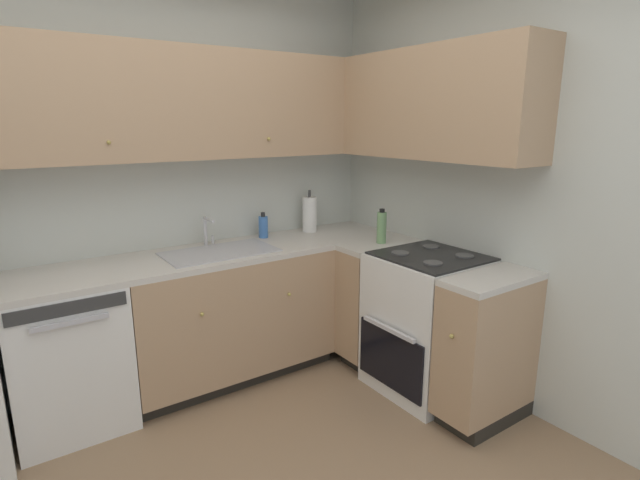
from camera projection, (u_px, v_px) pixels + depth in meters
wall_back at (139, 185)px, 3.11m from camera, size 3.51×0.05×2.62m
wall_right at (540, 194)px, 2.72m from camera, size 0.05×3.44×2.62m
dishwasher at (68, 354)px, 2.75m from camera, size 0.60×0.63×0.85m
lower_cabinets_back at (228, 315)px, 3.30m from camera, size 1.35×0.62×0.85m
countertop_back at (225, 253)px, 3.19m from camera, size 2.55×0.60×0.03m
lower_cabinets_right at (429, 327)px, 3.11m from camera, size 0.62×1.18×0.85m
countertop_right at (433, 261)px, 3.01m from camera, size 0.60×1.18×0.03m
oven_range at (428, 322)px, 3.14m from camera, size 0.68×0.62×1.03m
upper_cabinets_back at (184, 104)px, 2.99m from camera, size 2.23×0.34×0.67m
upper_cabinets_right at (416, 105)px, 3.14m from camera, size 0.32×1.73×0.67m
sink at (220, 258)px, 3.15m from camera, size 0.70×0.40×0.10m
faucet at (207, 229)px, 3.28m from camera, size 0.07×0.16×0.20m
soap_bottle at (263, 227)px, 3.52m from camera, size 0.07×0.07×0.18m
paper_towel_roll at (310, 214)px, 3.71m from camera, size 0.11×0.11×0.33m
oil_bottle at (382, 227)px, 3.36m from camera, size 0.07×0.07×0.24m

